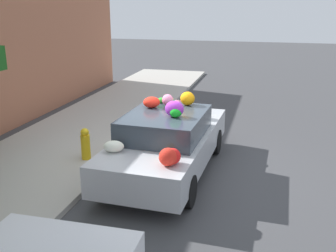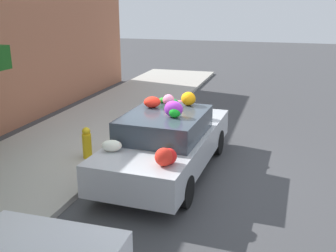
{
  "view_description": "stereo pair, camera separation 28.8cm",
  "coord_description": "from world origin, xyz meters",
  "views": [
    {
      "loc": [
        -7.34,
        -2.03,
        3.37
      ],
      "look_at": [
        0.0,
        -0.12,
        1.0
      ],
      "focal_mm": 42.0,
      "sensor_mm": 36.0,
      "label": 1
    },
    {
      "loc": [
        -7.27,
        -2.3,
        3.37
      ],
      "look_at": [
        0.0,
        -0.12,
        1.0
      ],
      "focal_mm": 42.0,
      "sensor_mm": 36.0,
      "label": 2
    }
  ],
  "objects": [
    {
      "name": "art_car",
      "position": [
        -0.01,
        -0.11,
        0.71
      ],
      "size": [
        4.31,
        1.84,
        1.62
      ],
      "rotation": [
        0.0,
        0.0,
        -0.04
      ],
      "color": "#B7BABF",
      "rests_on": "ground"
    },
    {
      "name": "ground_plane",
      "position": [
        0.0,
        0.0,
        0.0
      ],
      "size": [
        60.0,
        60.0,
        0.0
      ],
      "primitive_type": "plane",
      "color": "#424244"
    },
    {
      "name": "sidewalk_curb",
      "position": [
        0.0,
        2.7,
        0.06
      ],
      "size": [
        24.0,
        3.2,
        0.11
      ],
      "color": "#B2ADA3",
      "rests_on": "ground"
    },
    {
      "name": "fire_hydrant",
      "position": [
        -0.05,
        1.72,
        0.46
      ],
      "size": [
        0.2,
        0.2,
        0.7
      ],
      "color": "gold",
      "rests_on": "sidewalk_curb"
    }
  ]
}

